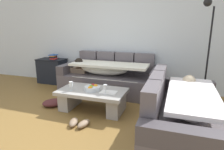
{
  "coord_description": "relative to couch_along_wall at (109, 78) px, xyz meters",
  "views": [
    {
      "loc": [
        1.64,
        -2.43,
        1.51
      ],
      "look_at": [
        0.43,
        1.09,
        0.55
      ],
      "focal_mm": 31.31,
      "sensor_mm": 36.0,
      "label": 1
    }
  ],
  "objects": [
    {
      "name": "wine_glass_near_left",
      "position": [
        -0.29,
        -1.19,
        0.16
      ],
      "size": [
        0.07,
        0.07,
        0.17
      ],
      "color": "silver",
      "rests_on": "coffee_table"
    },
    {
      "name": "back_wall",
      "position": [
        -0.19,
        0.53,
        1.02
      ],
      "size": [
        9.0,
        0.1,
        2.7
      ],
      "primitive_type": "cube",
      "color": "silver",
      "rests_on": "ground_plane"
    },
    {
      "name": "open_magazine",
      "position": [
        0.37,
        -1.07,
        0.05
      ],
      "size": [
        0.29,
        0.22,
        0.01
      ],
      "primitive_type": "cube",
      "rotation": [
        0.0,
        0.0,
        0.03
      ],
      "color": "white",
      "rests_on": "coffee_table"
    },
    {
      "name": "pair_of_shoes",
      "position": [
        0.08,
        -1.64,
        -0.29
      ],
      "size": [
        0.35,
        0.3,
        0.09
      ],
      "color": "#8C7259",
      "rests_on": "ground_plane"
    },
    {
      "name": "couch_along_wall",
      "position": [
        0.0,
        0.0,
        0.0
      ],
      "size": [
        2.23,
        0.92,
        0.88
      ],
      "color": "#5A5359",
      "rests_on": "ground_plane"
    },
    {
      "name": "couch_near_window",
      "position": [
        1.57,
        -1.52,
        0.0
      ],
      "size": [
        0.92,
        1.89,
        0.88
      ],
      "rotation": [
        0.0,
        0.0,
        1.57
      ],
      "color": "#5A5359",
      "rests_on": "ground_plane"
    },
    {
      "name": "book_stack_on_cabinet",
      "position": [
        -1.63,
        0.23,
        0.37
      ],
      "size": [
        0.18,
        0.22,
        0.12
      ],
      "color": "red",
      "rests_on": "side_cabinet"
    },
    {
      "name": "floor_lamp",
      "position": [
        1.92,
        -0.15,
        0.78
      ],
      "size": [
        0.33,
        0.31,
        1.95
      ],
      "color": "black",
      "rests_on": "ground_plane"
    },
    {
      "name": "ground_plane",
      "position": [
        -0.19,
        -1.62,
        -0.33
      ],
      "size": [
        14.0,
        14.0,
        0.0
      ],
      "primitive_type": "plane",
      "color": "brown"
    },
    {
      "name": "fruit_bowl",
      "position": [
        0.05,
        -1.04,
        0.09
      ],
      "size": [
        0.28,
        0.28,
        0.1
      ],
      "color": "silver",
      "rests_on": "coffee_table"
    },
    {
      "name": "side_cabinet",
      "position": [
        -1.7,
        0.23,
        -0.01
      ],
      "size": [
        0.72,
        0.44,
        0.64
      ],
      "color": "black",
      "rests_on": "ground_plane"
    },
    {
      "name": "wine_glass_near_right",
      "position": [
        0.34,
        -1.15,
        0.16
      ],
      "size": [
        0.07,
        0.07,
        0.17
      ],
      "color": "silver",
      "rests_on": "coffee_table"
    },
    {
      "name": "coffee_table",
      "position": [
        0.05,
        -1.04,
        -0.09
      ],
      "size": [
        1.2,
        0.68,
        0.38
      ],
      "color": "#A19E99",
      "rests_on": "ground_plane"
    },
    {
      "name": "crumpled_garment",
      "position": [
        -0.75,
        -1.11,
        -0.27
      ],
      "size": [
        0.51,
        0.51,
        0.12
      ],
      "primitive_type": "ellipsoid",
      "rotation": [
        0.0,
        0.0,
        0.74
      ],
      "color": "#4C2323",
      "rests_on": "ground_plane"
    }
  ]
}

